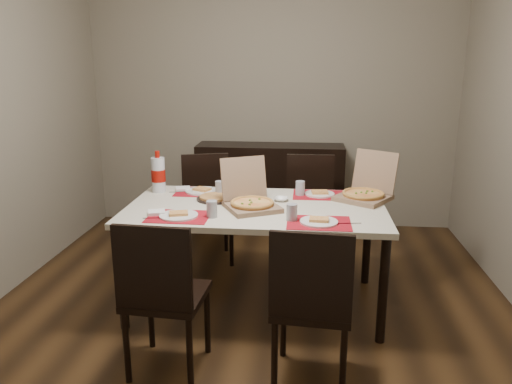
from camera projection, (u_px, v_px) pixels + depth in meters
The scene contains 18 objects.
ground at pixel (251, 310), 3.61m from camera, with size 3.80×4.00×0.02m, color #3E2713.
room_walls at pixel (257, 61), 3.57m from camera, with size 3.84×4.02×2.62m.
sideboard at pixel (270, 188), 5.20m from camera, with size 1.50×0.40×0.90m, color black.
dining_table at pixel (256, 215), 3.52m from camera, with size 1.80×1.00×0.75m.
chair_near_left at pixel (162, 292), 2.73m from camera, with size 0.45×0.45×0.93m.
chair_near_right at pixel (312, 300), 2.64m from camera, with size 0.45×0.45×0.93m.
chair_far_left at pixel (207, 203), 4.44m from camera, with size 0.52×0.52×0.93m.
chair_far_right at pixel (310, 204), 4.40m from camera, with size 0.42×0.42×0.93m.
setting_near_left at pixel (184, 214), 3.25m from camera, with size 0.48×0.30×0.11m.
setting_near_right at pixel (311, 219), 3.14m from camera, with size 0.47×0.30×0.11m.
setting_far_left at pixel (204, 190), 3.84m from camera, with size 0.45×0.30×0.11m.
setting_far_right at pixel (314, 192), 3.77m from camera, with size 0.48×0.30×0.11m.
napkin_loose at pixel (266, 208), 3.43m from camera, with size 0.12×0.11×0.02m, color white.
pizza_box_center at pixel (251, 201), 3.43m from camera, with size 0.46×0.48×0.33m.
pizza_box_right at pixel (365, 192), 3.65m from camera, with size 0.49×0.50×0.34m.
faina_plate at pixel (215, 198), 3.65m from camera, with size 0.28×0.28×0.03m.
dip_bowl at pixel (281, 199), 3.62m from camera, with size 0.10×0.10×0.03m, color white.
soda_bottle at pixel (158, 175), 3.84m from camera, with size 0.11×0.11×0.32m.
Camera 1 is at (0.36, -3.25, 1.75)m, focal length 35.00 mm.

